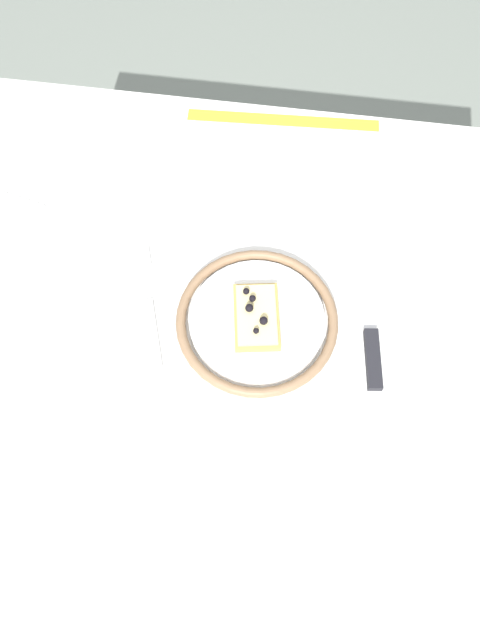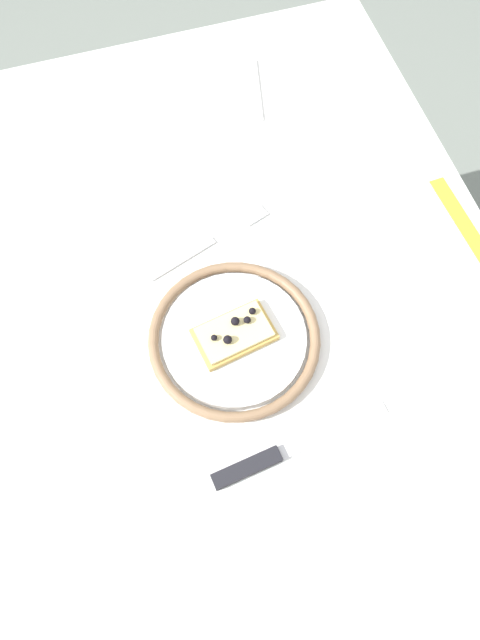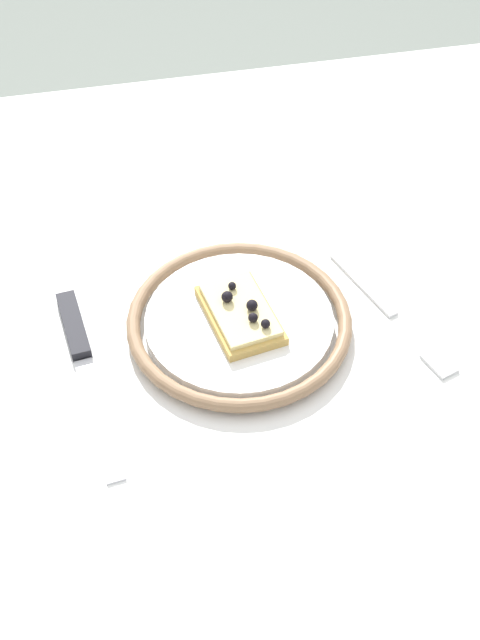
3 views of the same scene
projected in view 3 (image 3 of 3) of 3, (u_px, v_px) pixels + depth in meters
The scene contains 6 objects.
ground_plane at pixel (247, 593), 1.44m from camera, with size 6.00×6.00×0.00m, color slate.
dining_table at pixel (250, 345), 0.97m from camera, with size 1.17×0.91×0.70m.
plate at pixel (239, 322), 0.89m from camera, with size 0.23×0.23×0.02m.
pizza_slice_near at pixel (241, 313), 0.88m from camera, with size 0.08×0.11×0.03m.
knife at pixel (80, 350), 0.87m from camera, with size 0.05×0.24×0.01m.
fork at pixel (391, 313), 0.91m from camera, with size 0.08×0.20×0.00m.
Camera 3 is at (0.14, 0.62, 1.37)m, focal length 48.31 mm.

